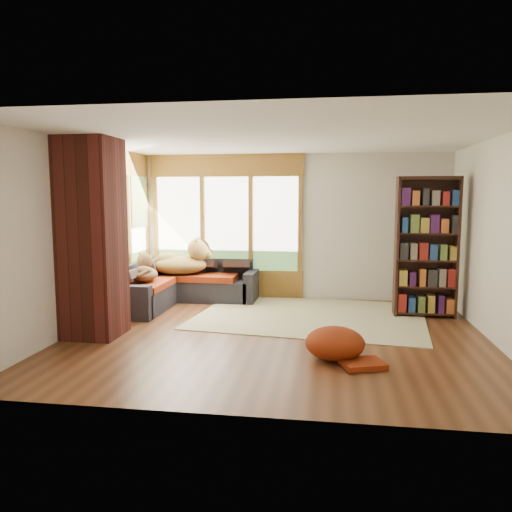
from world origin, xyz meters
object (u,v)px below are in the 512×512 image
(sectional_sofa, at_px, (175,287))
(dog_tan, at_px, (184,255))
(brick_chimney, at_px, (92,239))
(bookshelf, at_px, (426,247))
(dog_brindle, at_px, (144,265))
(pouf, at_px, (335,342))
(area_rug, at_px, (310,315))

(sectional_sofa, height_order, dog_tan, dog_tan)
(brick_chimney, height_order, bookshelf, brick_chimney)
(bookshelf, relative_size, dog_brindle, 2.74)
(sectional_sofa, relative_size, pouf, 3.24)
(pouf, relative_size, dog_tan, 0.63)
(sectional_sofa, height_order, pouf, sectional_sofa)
(dog_tan, bearing_deg, bookshelf, -15.32)
(brick_chimney, bearing_deg, sectional_sofa, 77.71)
(sectional_sofa, height_order, area_rug, sectional_sofa)
(area_rug, distance_m, bookshelf, 2.06)
(brick_chimney, bearing_deg, area_rug, 28.39)
(bookshelf, height_order, pouf, bookshelf)
(brick_chimney, distance_m, dog_tan, 2.43)
(brick_chimney, relative_size, dog_brindle, 3.32)
(bookshelf, xyz_separation_m, dog_brindle, (-4.45, -0.17, -0.34))
(dog_tan, relative_size, dog_brindle, 1.39)
(bookshelf, bearing_deg, brick_chimney, -158.82)
(sectional_sofa, height_order, dog_brindle, dog_brindle)
(area_rug, relative_size, dog_brindle, 4.37)
(bookshelf, distance_m, dog_brindle, 4.47)
(dog_brindle, bearing_deg, sectional_sofa, -55.33)
(sectional_sofa, xyz_separation_m, dog_brindle, (-0.36, -0.46, 0.43))
(pouf, height_order, dog_tan, dog_tan)
(area_rug, xyz_separation_m, pouf, (0.36, -2.03, 0.19))
(area_rug, xyz_separation_m, dog_brindle, (-2.71, 0.07, 0.72))
(bookshelf, bearing_deg, sectional_sofa, 175.97)
(sectional_sofa, bearing_deg, brick_chimney, -101.40)
(sectional_sofa, relative_size, area_rug, 0.64)
(sectional_sofa, bearing_deg, bookshelf, -3.13)
(pouf, relative_size, dog_brindle, 0.87)
(area_rug, height_order, dog_brindle, dog_brindle)
(dog_tan, distance_m, dog_brindle, 0.87)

